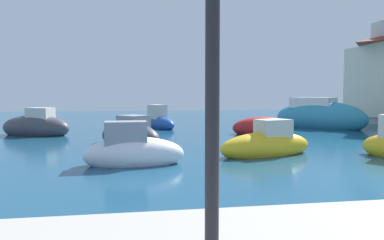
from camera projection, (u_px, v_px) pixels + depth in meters
moored_boat_0 at (319, 117)px, 22.96m from camera, size 5.58×6.11×2.43m
moored_boat_1 at (159, 122)px, 22.56m from camera, size 2.37×3.21×1.70m
moored_boat_2 at (267, 145)px, 12.66m from camera, size 3.86×2.15×1.49m
moored_boat_4 at (36, 127)px, 18.78m from camera, size 4.11×2.84×1.75m
moored_boat_6 at (133, 152)px, 10.94m from camera, size 3.10×1.31×1.57m
moored_boat_7 at (263, 128)px, 19.32m from camera, size 3.45×1.66×1.20m
moored_boat_8 at (130, 135)px, 15.16m from camera, size 3.21×3.36×1.54m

